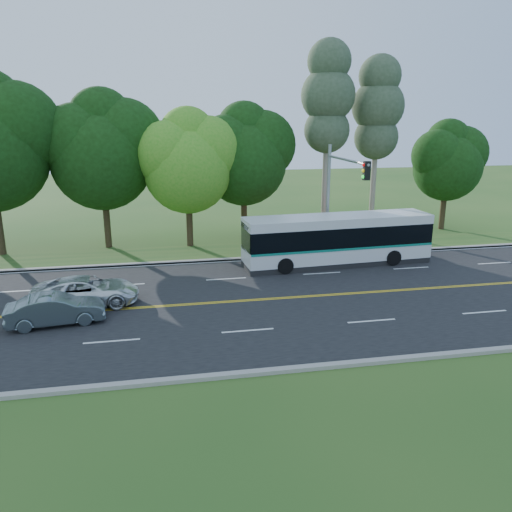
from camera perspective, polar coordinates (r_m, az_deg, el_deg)
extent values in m
plane|color=#29531B|center=(24.33, -1.19, -5.15)|extent=(120.00, 120.00, 0.00)
cube|color=black|center=(24.33, -1.19, -5.13)|extent=(60.00, 14.00, 0.02)
cube|color=#9B958C|center=(31.03, -3.39, -0.40)|extent=(60.00, 0.30, 0.15)
cube|color=#9B958C|center=(17.92, 2.71, -12.93)|extent=(60.00, 0.30, 0.15)
cube|color=#29531B|center=(32.81, -3.81, 0.44)|extent=(60.00, 4.00, 0.10)
cube|color=gold|center=(24.25, -1.16, -5.17)|extent=(57.00, 0.10, 0.00)
cube|color=gold|center=(24.40, -1.23, -5.03)|extent=(57.00, 0.10, 0.00)
cube|color=silver|center=(20.93, -16.16, -9.33)|extent=(2.20, 0.12, 0.00)
cube|color=silver|center=(21.06, -0.95, -8.51)|extent=(2.20, 0.12, 0.00)
cube|color=silver|center=(22.57, 13.06, -7.23)|extent=(2.20, 0.12, 0.00)
cube|color=silver|center=(25.21, 24.65, -5.84)|extent=(2.20, 0.12, 0.00)
cube|color=silver|center=(28.42, -26.05, -3.66)|extent=(2.20, 0.12, 0.00)
cube|color=silver|center=(27.43, -14.92, -3.21)|extent=(2.20, 0.12, 0.00)
cube|color=silver|center=(27.53, -3.44, -2.62)|extent=(2.20, 0.12, 0.00)
cube|color=silver|center=(28.70, 7.53, -1.96)|extent=(2.20, 0.12, 0.00)
cube|color=silver|center=(30.82, 17.30, -1.31)|extent=(2.20, 0.12, 0.00)
cube|color=silver|center=(33.71, 25.60, -0.73)|extent=(2.20, 0.12, 0.00)
cube|color=silver|center=(30.76, -3.32, -0.64)|extent=(57.00, 0.12, 0.00)
cube|color=silver|center=(18.20, 2.48, -12.63)|extent=(57.00, 0.12, 0.00)
sphere|color=black|center=(34.84, -25.79, 12.97)|extent=(5.76, 5.76, 5.76)
cylinder|color=#2F2115|center=(35.31, -16.67, 3.83)|extent=(0.44, 0.44, 3.60)
sphere|color=black|center=(34.75, -17.20, 10.47)|extent=(6.60, 6.60, 6.60)
sphere|color=black|center=(34.84, -14.84, 12.83)|extent=(5.28, 5.28, 5.28)
sphere|color=black|center=(34.65, -19.61, 12.17)|extent=(4.95, 4.95, 4.95)
sphere|color=black|center=(35.03, -17.30, 14.56)|extent=(4.29, 4.29, 4.29)
cylinder|color=#2F2115|center=(34.21, -7.60, 3.68)|extent=(0.44, 0.44, 3.24)
sphere|color=#38921E|center=(33.65, -7.83, 9.77)|extent=(5.80, 5.80, 5.80)
sphere|color=#38921E|center=(33.95, -5.68, 11.85)|extent=(4.64, 4.64, 4.64)
sphere|color=#38921E|center=(33.33, -9.90, 11.38)|extent=(4.35, 4.35, 4.35)
sphere|color=#38921E|center=(33.91, -7.83, 13.50)|extent=(3.77, 3.77, 3.77)
cylinder|color=#2F2115|center=(36.08, -1.38, 4.58)|extent=(0.44, 0.44, 3.42)
sphere|color=black|center=(35.54, -1.42, 10.62)|extent=(6.00, 6.00, 6.00)
sphere|color=black|center=(35.99, 0.66, 12.60)|extent=(4.80, 4.80, 4.80)
sphere|color=black|center=(35.09, -3.35, 12.25)|extent=(4.50, 4.50, 4.50)
sphere|color=black|center=(35.83, -1.39, 14.26)|extent=(3.90, 3.90, 3.90)
cylinder|color=gray|center=(37.05, 7.92, 9.72)|extent=(0.40, 0.40, 9.80)
sphere|color=#35482D|center=(36.87, 8.09, 14.05)|extent=(3.23, 3.23, 3.23)
sphere|color=#35482D|center=(36.88, 8.23, 17.74)|extent=(3.80, 3.80, 3.80)
sphere|color=#35482D|center=(37.04, 8.38, 21.21)|extent=(3.04, 3.04, 3.04)
cylinder|color=gray|center=(38.99, 13.32, 9.22)|extent=(0.40, 0.40, 9.10)
sphere|color=#35482D|center=(38.80, 13.57, 13.04)|extent=(3.23, 3.23, 3.23)
sphere|color=#35482D|center=(38.78, 13.78, 16.29)|extent=(3.80, 3.80, 3.80)
sphere|color=#35482D|center=(38.87, 13.99, 19.35)|extent=(3.04, 3.04, 3.04)
cylinder|color=#2F2115|center=(42.18, 20.57, 4.96)|extent=(0.44, 0.44, 3.06)
sphere|color=black|center=(41.74, 21.01, 9.47)|extent=(5.20, 5.20, 5.20)
sphere|color=black|center=(42.53, 22.31, 10.85)|extent=(4.16, 4.16, 4.16)
sphere|color=black|center=(40.96, 20.02, 10.75)|extent=(3.90, 3.90, 3.90)
sphere|color=black|center=(42.00, 21.11, 12.17)|extent=(3.38, 3.38, 3.38)
sphere|color=maroon|center=(32.35, 1.63, 1.53)|extent=(1.50, 1.50, 1.50)
sphere|color=maroon|center=(32.57, 3.35, 1.61)|extent=(1.50, 1.50, 1.50)
sphere|color=maroon|center=(32.82, 5.04, 1.69)|extent=(1.50, 1.50, 1.50)
sphere|color=maroon|center=(33.10, 6.71, 1.76)|extent=(1.50, 1.50, 1.50)
sphere|color=maroon|center=(33.41, 8.35, 1.83)|extent=(1.50, 1.50, 1.50)
sphere|color=maroon|center=(33.74, 9.95, 1.90)|extent=(1.50, 1.50, 1.50)
sphere|color=maroon|center=(34.11, 11.53, 1.96)|extent=(1.50, 1.50, 1.50)
sphere|color=maroon|center=(34.49, 13.07, 2.02)|extent=(1.50, 1.50, 1.50)
sphere|color=maroon|center=(34.90, 14.58, 2.08)|extent=(1.50, 1.50, 1.50)
cube|color=olive|center=(33.92, 13.55, 0.80)|extent=(3.50, 1.40, 0.40)
cylinder|color=#92959A|center=(31.87, 8.21, 6.21)|extent=(0.20, 0.20, 7.00)
cylinder|color=#92959A|center=(28.73, 10.37, 10.73)|extent=(0.14, 6.00, 0.14)
cube|color=black|center=(26.17, 12.54, 9.50)|extent=(0.32, 0.28, 0.95)
sphere|color=red|center=(26.07, 12.23, 10.16)|extent=(0.18, 0.18, 0.18)
sphere|color=yellow|center=(26.10, 12.19, 9.50)|extent=(0.18, 0.18, 0.18)
sphere|color=#19D833|center=(26.13, 12.15, 8.85)|extent=(0.18, 0.18, 0.18)
cube|color=silver|center=(30.43, 9.22, 0.55)|extent=(11.44, 3.13, 0.94)
cube|color=black|center=(30.18, 9.31, 2.48)|extent=(11.39, 3.16, 1.17)
cube|color=silver|center=(30.00, 9.38, 4.06)|extent=(11.44, 3.13, 0.53)
cube|color=#0D7863|center=(30.33, 9.26, 1.30)|extent=(11.39, 3.17, 0.13)
cube|color=black|center=(28.41, -1.15, 2.04)|extent=(0.20, 2.21, 1.61)
cube|color=#19E54C|center=(28.21, -1.14, 3.83)|extent=(0.14, 1.44, 0.21)
cube|color=black|center=(30.60, 9.17, -0.59)|extent=(11.44, 3.03, 0.33)
cylinder|color=black|center=(28.26, 3.35, -1.13)|extent=(0.96, 0.32, 0.94)
cylinder|color=black|center=(30.33, 2.06, 0.06)|extent=(0.96, 0.32, 0.94)
cylinder|color=black|center=(30.95, 15.41, -0.19)|extent=(0.96, 0.32, 0.94)
cylinder|color=black|center=(32.85, 13.49, 0.85)|extent=(0.96, 0.32, 0.94)
imported|color=slate|center=(23.11, -21.92, -5.69)|extent=(4.18, 1.97, 1.32)
imported|color=white|center=(24.89, -18.87, -3.83)|extent=(5.00, 2.49, 1.36)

